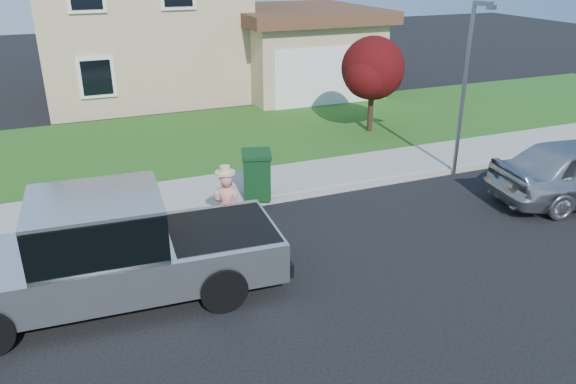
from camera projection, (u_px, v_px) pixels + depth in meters
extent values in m
plane|color=black|center=(275.00, 265.00, 11.29)|extent=(80.00, 80.00, 0.00)
cube|color=gray|center=(271.00, 201.00, 14.09)|extent=(40.00, 0.20, 0.12)
cube|color=gray|center=(256.00, 185.00, 15.02)|extent=(40.00, 2.00, 0.15)
cube|color=#214B15|center=(212.00, 138.00, 18.86)|extent=(40.00, 7.00, 0.10)
cube|color=tan|center=(135.00, 17.00, 24.51)|extent=(8.00, 9.00, 6.40)
cube|color=tan|center=(298.00, 56.00, 24.85)|extent=(5.50, 6.00, 3.20)
cube|color=white|center=(328.00, 76.00, 22.41)|extent=(4.60, 0.12, 2.30)
cube|color=#4C2D1E|center=(299.00, 13.00, 24.14)|extent=(6.20, 6.80, 0.50)
cube|color=black|center=(97.00, 77.00, 20.50)|extent=(1.30, 0.10, 1.50)
cylinder|color=black|center=(2.00, 270.00, 10.32)|extent=(0.85, 0.36, 0.84)
cylinder|color=black|center=(223.00, 288.00, 9.75)|extent=(0.85, 0.36, 0.84)
cylinder|color=black|center=(202.00, 239.00, 11.43)|extent=(0.85, 0.36, 0.84)
cube|color=#B8BBBF|center=(112.00, 263.00, 9.94)|extent=(6.08, 2.44, 0.75)
cube|color=black|center=(97.00, 224.00, 9.58)|extent=(2.31, 2.07, 0.89)
cube|color=#B8BBBF|center=(93.00, 200.00, 9.40)|extent=(2.31, 2.07, 0.08)
cube|color=black|center=(221.00, 229.00, 10.39)|extent=(1.98, 1.89, 0.06)
cube|color=black|center=(274.00, 247.00, 10.91)|extent=(0.24, 1.99, 0.26)
cube|color=black|center=(48.00, 210.00, 10.36)|extent=(0.14, 0.24, 0.19)
imported|color=tan|center=(227.00, 208.00, 11.94)|extent=(0.67, 0.54, 1.58)
cylinder|color=#D6BF89|center=(225.00, 172.00, 11.62)|extent=(0.42, 0.42, 0.04)
cylinder|color=#D6BF89|center=(225.00, 169.00, 11.59)|extent=(0.21, 0.21, 0.15)
cylinder|color=black|center=(370.00, 110.00, 19.21)|extent=(0.18, 0.18, 1.47)
sphere|color=#450E0F|center=(373.00, 68.00, 18.66)|extent=(2.11, 2.11, 2.11)
sphere|color=#450E0F|center=(380.00, 74.00, 19.16)|extent=(1.56, 1.56, 1.56)
sphere|color=#450E0F|center=(367.00, 76.00, 18.37)|extent=(1.47, 1.47, 1.47)
cube|color=#0D3215|center=(257.00, 176.00, 13.91)|extent=(0.83, 0.91, 1.08)
cube|color=#0D3215|center=(256.00, 154.00, 13.68)|extent=(0.91, 0.99, 0.09)
cylinder|color=slate|center=(463.00, 94.00, 14.98)|extent=(0.11, 0.11, 4.63)
cube|color=slate|center=(483.00, 3.00, 13.91)|extent=(0.28, 0.52, 0.11)
cube|color=slate|center=(491.00, 7.00, 13.78)|extent=(0.28, 0.24, 0.11)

